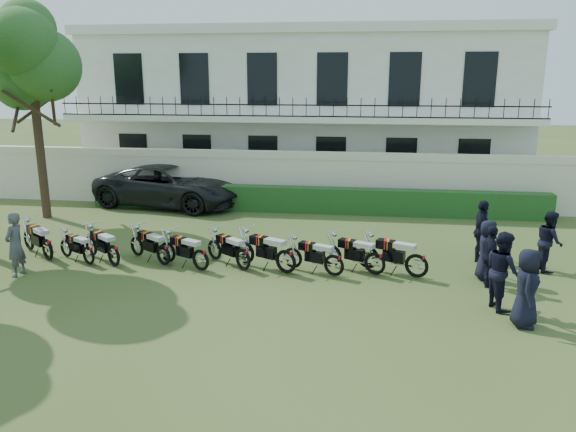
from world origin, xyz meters
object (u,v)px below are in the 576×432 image
motorcycle_8 (375,258)px  inspector (15,245)px  motorcycle_3 (163,250)px  officer_5 (481,231)px  motorcycle_2 (113,250)px  motorcycle_6 (286,256)px  tree_west_near (31,58)px  officer_2 (490,256)px  officer_4 (549,241)px  motorcycle_1 (88,251)px  motorcycle_0 (47,244)px  motorcycle_7 (334,260)px  motorcycle_9 (417,260)px  officer_1 (503,270)px  suv (170,186)px  motorcycle_4 (200,255)px  motorcycle_5 (243,254)px  officer_0 (527,288)px  officer_3 (487,250)px

motorcycle_8 → inspector: size_ratio=1.03×
motorcycle_3 → inspector: (-3.63, -1.32, 0.40)m
inspector → officer_5: size_ratio=0.96×
motorcycle_2 → inspector: size_ratio=0.93×
motorcycle_6 → tree_west_near: bearing=89.3°
inspector → officer_2: inspector is taller
motorcycle_6 → officer_4: bearing=-53.8°
motorcycle_1 → motorcycle_2: size_ratio=0.93×
motorcycle_8 → officer_4: 4.88m
officer_2 → officer_4: officer_4 is taller
motorcycle_0 → motorcycle_7: (8.36, -0.17, -0.03)m
tree_west_near → motorcycle_8: size_ratio=4.38×
inspector → tree_west_near: bearing=-152.6°
motorcycle_0 → motorcycle_9: size_ratio=0.87×
motorcycle_2 → inspector: inspector is taller
motorcycle_1 → officer_4: size_ratio=0.89×
motorcycle_1 → officer_1: 11.08m
motorcycle_6 → inspector: inspector is taller
motorcycle_3 → officer_4: 10.77m
suv → officer_2: suv is taller
officer_5 → suv: bearing=80.8°
inspector → officer_5: (12.63, 3.00, 0.03)m
motorcycle_4 → officer_5: (7.81, 1.99, 0.43)m
inspector → motorcycle_1: bearing=128.8°
suv → officer_2: size_ratio=3.77×
motorcycle_5 → officer_0: size_ratio=0.89×
officer_0 → motorcycle_9: bearing=50.7°
officer_1 → motorcycle_6: bearing=59.2°
inspector → motorcycle_5: bearing=104.9°
motorcycle_3 → motorcycle_7: bearing=-59.9°
motorcycle_3 → officer_2: bearing=-59.7°
inspector → officer_4: (14.34, 2.42, -0.02)m
motorcycle_4 → officer_1: 7.80m
motorcycle_7 → officer_1: size_ratio=0.96×
suv → officer_4: (13.06, -6.18, 0.00)m
tree_west_near → motorcycle_0: tree_west_near is taller
motorcycle_2 → motorcycle_9: (8.42, 0.23, 0.03)m
motorcycle_6 → officer_1: 5.52m
motorcycle_2 → officer_4: bearing=-47.1°
suv → motorcycle_6: bearing=-131.1°
motorcycle_6 → motorcycle_9: bearing=-61.8°
motorcycle_0 → officer_0: bearing=-65.2°
tree_west_near → motorcycle_4: size_ratio=4.57×
motorcycle_0 → officer_5: (12.50, 1.74, 0.40)m
motorcycle_7 → motorcycle_8: 1.12m
motorcycle_1 → motorcycle_7: (7.00, 0.02, 0.05)m
officer_2 → officer_3: size_ratio=1.00×
inspector → officer_1: officer_1 is taller
motorcycle_7 → motorcycle_0: bearing=111.0°
inspector → officer_1: (12.46, -0.45, 0.05)m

